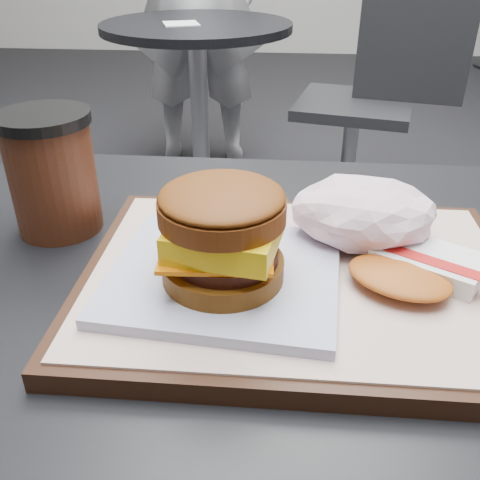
% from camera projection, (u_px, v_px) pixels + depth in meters
% --- Properties ---
extents(customer_table, '(0.80, 0.60, 0.77)m').
position_uv_depth(customer_table, '(287.00, 426.00, 0.58)').
color(customer_table, '#A5A5AA').
rests_on(customer_table, ground).
extents(serving_tray, '(0.38, 0.28, 0.02)m').
position_uv_depth(serving_tray, '(299.00, 280.00, 0.47)').
color(serving_tray, black).
rests_on(serving_tray, customer_table).
extents(breakfast_sandwich, '(0.20, 0.19, 0.09)m').
position_uv_depth(breakfast_sandwich, '(224.00, 244.00, 0.43)').
color(breakfast_sandwich, silver).
rests_on(breakfast_sandwich, serving_tray).
extents(hash_brown, '(0.14, 0.12, 0.02)m').
position_uv_depth(hash_brown, '(415.00, 268.00, 0.45)').
color(hash_brown, white).
rests_on(hash_brown, serving_tray).
extents(crumpled_wrapper, '(0.13, 0.11, 0.06)m').
position_uv_depth(crumpled_wrapper, '(364.00, 213.00, 0.50)').
color(crumpled_wrapper, white).
rests_on(crumpled_wrapper, serving_tray).
extents(coffee_cup, '(0.09, 0.09, 0.13)m').
position_uv_depth(coffee_cup, '(51.00, 169.00, 0.54)').
color(coffee_cup, '#401C0F').
rests_on(coffee_cup, customer_table).
extents(neighbor_table, '(0.70, 0.70, 0.75)m').
position_uv_depth(neighbor_table, '(198.00, 78.00, 2.04)').
color(neighbor_table, black).
rests_on(neighbor_table, ground).
extents(napkin, '(0.15, 0.15, 0.00)m').
position_uv_depth(napkin, '(181.00, 24.00, 1.89)').
color(napkin, white).
rests_on(napkin, neighbor_table).
extents(neighbor_chair, '(0.64, 0.50, 0.88)m').
position_uv_depth(neighbor_chair, '(374.00, 92.00, 2.01)').
color(neighbor_chair, '#A4A4A9').
rests_on(neighbor_chair, ground).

